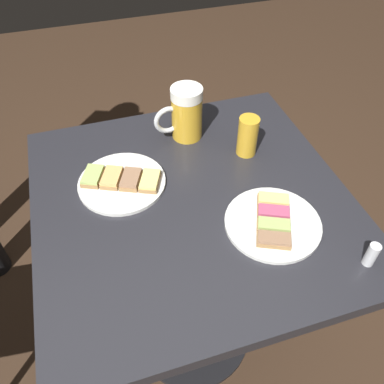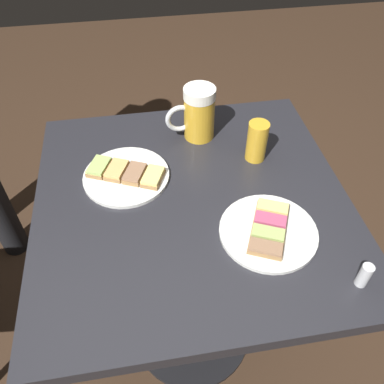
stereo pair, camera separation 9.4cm
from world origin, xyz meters
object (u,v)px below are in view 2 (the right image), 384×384
object	(u,v)px
salt_shaker	(364,275)
beer_glass_small	(257,141)
plate_far	(126,175)
beer_mug	(198,113)
plate_near	(268,231)

from	to	relation	value
salt_shaker	beer_glass_small	bearing A→B (deg)	14.36
plate_far	salt_shaker	distance (m)	0.61
beer_glass_small	salt_shaker	distance (m)	0.44
plate_far	beer_mug	bearing A→B (deg)	-56.10
plate_far	beer_mug	xyz separation A→B (m)	(0.15, -0.22, 0.07)
beer_mug	beer_glass_small	bearing A→B (deg)	-131.33
beer_glass_small	salt_shaker	size ratio (longest dim) A/B	1.89
beer_mug	beer_glass_small	size ratio (longest dim) A/B	1.37
plate_far	beer_glass_small	size ratio (longest dim) A/B	1.98
plate_far	salt_shaker	world-z (taller)	salt_shaker
beer_mug	plate_near	bearing A→B (deg)	-165.78
beer_glass_small	plate_near	bearing A→B (deg)	170.95
plate_near	salt_shaker	xyz separation A→B (m)	(-0.16, -0.15, 0.02)
plate_near	salt_shaker	world-z (taller)	salt_shaker
beer_glass_small	plate_far	bearing A→B (deg)	93.58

